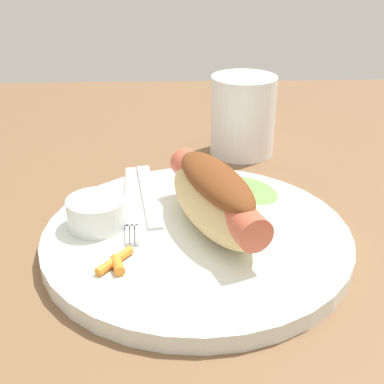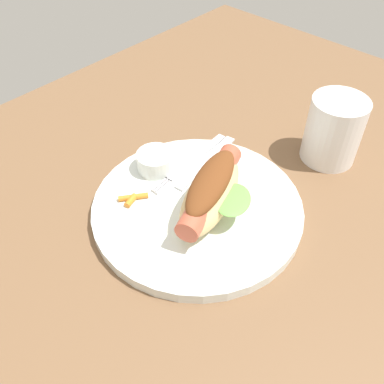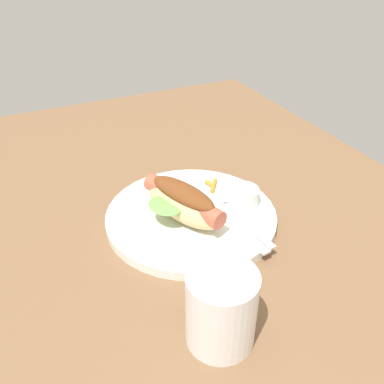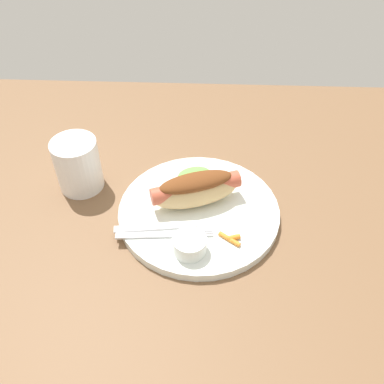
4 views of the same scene
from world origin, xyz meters
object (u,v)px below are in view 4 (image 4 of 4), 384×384
Objects in this scene: fork at (161,235)px; drinking_cup at (76,165)px; plate at (197,212)px; sauce_ramekin at (188,245)px; carrot_garnish at (229,238)px; knife at (154,227)px; hot_dog at (194,188)px.

drinking_cup is (16.85, -13.31, 3.29)cm from fork.
sauce_ramekin is (1.20, 9.29, 2.20)cm from plate.
carrot_garnish reaches higher than fork.
knife is (7.17, 4.73, 0.98)cm from plate.
sauce_ramekin is 0.39× the size of knife.
hot_dog is at bearing 53.55° from fork.
plate is 1.74× the size of hot_dog.
sauce_ramekin reaches higher than fork.
plate is 2.80× the size of drinking_cup.
fork is (5.14, 8.21, -2.99)cm from hot_dog.
sauce_ramekin is (0.57, 11.08, -1.79)cm from hot_dog.
knife is 19.61cm from drinking_cup.
hot_dog is at bearing 37.08° from knife.
fork is at bearing -2.45° from carrot_garnish.
fork is 11.30cm from carrot_garnish.
sauce_ramekin is 0.53× the size of drinking_cup.
sauce_ramekin is 5.53cm from fork.
drinking_cup is at bearing 147.04° from hot_dog.
carrot_garnish is at bearing -74.67° from hot_dog.
fork is at bearing -32.11° from sauce_ramekin.
hot_dog is 11.01cm from carrot_garnish.
hot_dog is 3.01× the size of sauce_ramekin.
knife is (1.40, -1.70, -0.02)cm from fork.
carrot_garnish is at bearing -17.58° from knife.
sauce_ramekin is at bearing -45.25° from knife.
knife is at bearing 125.02° from fork.
carrot_garnish is at bearing 153.90° from drinking_cup.
fork is 1.62× the size of drinking_cup.
hot_dog is at bearing -54.75° from carrot_garnish.
sauce_ramekin reaches higher than carrot_garnish.
hot_dog is 9.71cm from knife.
plate is 8.64cm from knife.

